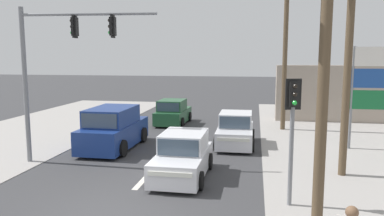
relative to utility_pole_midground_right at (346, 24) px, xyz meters
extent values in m
plane|color=#3A3A3D|center=(-6.60, -4.42, -5.23)|extent=(140.00, 140.00, 0.00)
cube|color=silver|center=(-6.60, -1.42, -5.22)|extent=(0.20, 2.40, 0.01)
cube|color=silver|center=(-6.60, 3.58, -5.22)|extent=(0.20, 2.40, 0.01)
cylinder|color=brown|center=(-1.42, -4.60, 0.07)|extent=(0.26, 0.26, 10.58)
cylinder|color=brown|center=(0.13, 0.01, -0.36)|extent=(0.26, 0.26, 9.72)
cylinder|color=brown|center=(-1.35, 8.20, -0.26)|extent=(0.26, 0.26, 9.94)
cylinder|color=slate|center=(-11.71, -0.25, -2.23)|extent=(0.18, 0.18, 6.00)
cylinder|color=slate|center=(-9.11, -0.07, 0.47)|extent=(5.19, 0.48, 0.11)
cube|color=black|center=(-9.63, -0.10, 0.02)|extent=(0.22, 0.27, 0.68)
cube|color=black|center=(-9.63, -0.10, 0.02)|extent=(0.07, 0.44, 0.84)
sphere|color=black|center=(-9.75, -0.11, 0.24)|extent=(0.13, 0.13, 0.13)
sphere|color=black|center=(-9.75, -0.11, 0.02)|extent=(0.13, 0.13, 0.13)
sphere|color=green|center=(-9.75, -0.11, -0.20)|extent=(0.13, 0.13, 0.13)
cube|color=black|center=(-8.18, 0.00, 0.02)|extent=(0.22, 0.27, 0.68)
cube|color=black|center=(-8.18, 0.00, 0.02)|extent=(0.07, 0.44, 0.84)
sphere|color=black|center=(-8.30, -0.01, 0.24)|extent=(0.13, 0.13, 0.13)
sphere|color=black|center=(-8.30, -0.01, 0.02)|extent=(0.13, 0.13, 0.13)
sphere|color=green|center=(-8.30, -0.01, -0.20)|extent=(0.13, 0.13, 0.13)
cylinder|color=slate|center=(-1.92, -3.07, -3.83)|extent=(0.12, 0.12, 2.80)
cube|color=black|center=(-1.92, -3.07, -2.09)|extent=(0.30, 0.26, 0.68)
cube|color=black|center=(-1.92, -3.07, -2.09)|extent=(0.43, 0.16, 0.84)
sphere|color=black|center=(-1.89, -3.18, -1.87)|extent=(0.13, 0.13, 0.13)
sphere|color=black|center=(-1.89, -3.18, -2.09)|extent=(0.13, 0.13, 0.13)
sphere|color=green|center=(-1.89, -3.18, -2.31)|extent=(0.13, 0.13, 0.13)
cylinder|color=slate|center=(1.28, 4.10, -2.93)|extent=(0.16, 0.16, 4.60)
cube|color=silver|center=(2.13, 4.10, -1.08)|extent=(2.10, 0.14, 0.84)
cube|color=#1E4793|center=(2.13, 4.10, -2.03)|extent=(2.10, 0.14, 0.84)
cube|color=#196B38|center=(2.13, 4.10, -2.98)|extent=(2.10, 0.14, 0.84)
cube|color=#A39384|center=(4.40, 11.58, -3.43)|extent=(12.00, 1.00, 3.60)
cube|color=navy|center=(-9.22, 2.47, -4.59)|extent=(1.89, 4.52, 1.00)
cube|color=navy|center=(-9.23, 2.27, -3.71)|extent=(1.75, 2.72, 0.76)
cube|color=#384756|center=(-9.21, 3.64, -3.71)|extent=(1.58, 0.08, 0.65)
cube|color=#384756|center=(-9.24, 0.90, -3.71)|extent=(1.55, 0.08, 0.61)
cube|color=white|center=(-9.20, 4.74, -4.37)|extent=(1.56, 0.06, 0.14)
cylinder|color=black|center=(-10.13, 3.87, -4.87)|extent=(0.23, 0.72, 0.72)
cylinder|color=black|center=(-8.29, 3.85, -4.87)|extent=(0.23, 0.72, 0.72)
cylinder|color=black|center=(-10.16, 1.08, -4.87)|extent=(0.23, 0.72, 0.72)
cylinder|color=black|center=(-8.32, 1.06, -4.87)|extent=(0.23, 0.72, 0.72)
cube|color=silver|center=(-5.36, -1.14, -4.72)|extent=(1.63, 3.61, 0.76)
cube|color=silver|center=(-5.35, -0.84, -4.02)|extent=(1.50, 1.91, 0.64)
cube|color=#384756|center=(-5.36, -1.81, -4.02)|extent=(1.36, 0.07, 0.54)
cube|color=#384756|center=(-5.35, 0.13, -4.02)|extent=(1.33, 0.07, 0.51)
cube|color=white|center=(-5.37, -2.96, -4.55)|extent=(1.36, 0.05, 0.14)
cylinder|color=black|center=(-4.57, -2.26, -4.93)|extent=(0.19, 0.60, 0.60)
cylinder|color=black|center=(-6.17, -2.25, -4.93)|extent=(0.19, 0.60, 0.60)
cylinder|color=black|center=(-4.55, -0.03, -4.93)|extent=(0.19, 0.60, 0.60)
cylinder|color=black|center=(-6.15, -0.02, -4.93)|extent=(0.19, 0.60, 0.60)
cube|color=silver|center=(-3.81, 3.85, -4.72)|extent=(1.62, 3.61, 0.76)
cube|color=silver|center=(-3.81, 4.15, -4.02)|extent=(1.49, 1.91, 0.64)
cube|color=#384756|center=(-3.81, 3.18, -4.02)|extent=(1.36, 0.07, 0.54)
cube|color=#384756|center=(-3.82, 5.12, -4.02)|extent=(1.33, 0.07, 0.51)
cube|color=white|center=(-3.80, 2.03, -4.55)|extent=(1.36, 0.05, 0.14)
cylinder|color=black|center=(-3.00, 2.73, -4.93)|extent=(0.18, 0.60, 0.60)
cylinder|color=black|center=(-4.60, 2.73, -4.93)|extent=(0.18, 0.60, 0.60)
cylinder|color=black|center=(-3.02, 4.97, -4.93)|extent=(0.18, 0.60, 0.60)
cylinder|color=black|center=(-4.62, 4.96, -4.93)|extent=(0.18, 0.60, 0.60)
cube|color=#235633|center=(-7.92, 8.98, -4.72)|extent=(1.69, 3.64, 0.76)
cube|color=#235633|center=(-7.92, 8.68, -4.02)|extent=(1.53, 1.94, 0.64)
cube|color=#384756|center=(-7.90, 9.65, -4.02)|extent=(1.36, 0.09, 0.54)
cube|color=#384756|center=(-7.95, 7.71, -4.02)|extent=(1.33, 0.09, 0.51)
cube|color=white|center=(-7.87, 10.80, -4.55)|extent=(1.36, 0.07, 0.14)
cylinder|color=black|center=(-8.69, 10.12, -4.93)|extent=(0.19, 0.60, 0.60)
cylinder|color=black|center=(-7.09, 10.08, -4.93)|extent=(0.19, 0.60, 0.60)
cylinder|color=black|center=(-8.74, 7.89, -4.93)|extent=(0.19, 0.60, 0.60)
cylinder|color=black|center=(-7.14, 7.85, -4.93)|extent=(0.19, 0.60, 0.60)
sphere|color=brown|center=(-1.26, -6.98, -3.71)|extent=(0.22, 0.22, 0.22)
camera|label=1|loc=(-2.93, -13.40, -1.08)|focal=35.00mm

